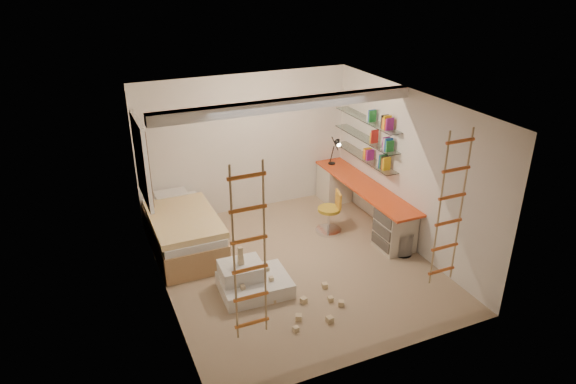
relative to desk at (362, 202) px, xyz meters
name	(u,v)px	position (x,y,z in m)	size (l,w,h in m)	color
floor	(296,265)	(-1.72, -0.86, -0.40)	(4.50, 4.50, 0.00)	tan
ceiling_beam	(288,105)	(-1.72, -0.56, 2.12)	(4.00, 0.18, 0.16)	white
window_frame	(141,160)	(-3.69, 0.64, 1.15)	(0.06, 1.15, 1.35)	white
window_blind	(144,160)	(-3.65, 0.64, 1.15)	(0.02, 1.00, 1.20)	#4C2D1E
rope_ladder_left	(250,255)	(-3.07, -2.61, 1.11)	(0.41, 0.04, 2.13)	orange
rope_ladder_right	(450,210)	(-0.37, -2.61, 1.11)	(0.41, 0.04, 2.13)	#D65524
waste_bin	(404,244)	(0.03, -1.25, -0.22)	(0.29, 0.29, 0.36)	white
desk	(362,202)	(0.00, 0.00, 0.00)	(0.56, 2.80, 0.75)	#E7491B
shelves	(366,139)	(0.15, 0.27, 1.10)	(0.25, 1.80, 0.71)	white
bed	(183,231)	(-3.20, 0.36, -0.07)	(1.02, 2.00, 0.69)	#AD7F51
task_lamp	(336,148)	(-0.05, 0.96, 0.73)	(0.14, 0.36, 0.57)	black
swivel_chair	(330,217)	(-0.71, -0.10, -0.12)	(0.55, 0.55, 0.76)	#B59222
play_platform	(251,281)	(-2.59, -1.21, -0.23)	(1.02, 0.81, 0.44)	silver
toy_blocks	(285,289)	(-2.23, -1.64, -0.20)	(1.29, 1.25, 0.71)	#CCB284
books	(366,134)	(0.15, 0.27, 1.19)	(0.14, 0.70, 0.92)	yellow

